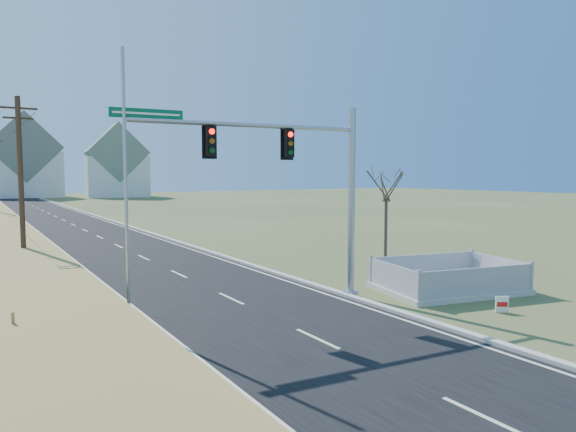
{
  "coord_description": "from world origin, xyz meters",
  "views": [
    {
      "loc": [
        -8.87,
        -14.46,
        5.06
      ],
      "look_at": [
        1.99,
        2.84,
        3.4
      ],
      "focal_mm": 32.0,
      "sensor_mm": 36.0,
      "label": 1
    }
  ],
  "objects_px": {
    "traffic_signal_mast": "(311,183)",
    "bare_tree": "(386,183)",
    "flagpole": "(127,217)",
    "open_sign": "(502,304)",
    "fence_enclosure": "(448,285)"
  },
  "relations": [
    {
      "from": "traffic_signal_mast",
      "to": "bare_tree",
      "type": "xyz_separation_m",
      "value": [
        7.39,
        3.66,
        -0.09
      ]
    },
    {
      "from": "traffic_signal_mast",
      "to": "flagpole",
      "type": "xyz_separation_m",
      "value": [
        -7.03,
        0.54,
        -1.05
      ]
    },
    {
      "from": "open_sign",
      "to": "bare_tree",
      "type": "bearing_deg",
      "value": 106.11
    },
    {
      "from": "fence_enclosure",
      "to": "bare_tree",
      "type": "xyz_separation_m",
      "value": [
        1.25,
        5.3,
        4.35
      ]
    },
    {
      "from": "traffic_signal_mast",
      "to": "open_sign",
      "type": "xyz_separation_m",
      "value": [
        4.98,
        -5.13,
        -4.39
      ]
    },
    {
      "from": "flagpole",
      "to": "open_sign",
      "type": "bearing_deg",
      "value": -25.26
    },
    {
      "from": "traffic_signal_mast",
      "to": "bare_tree",
      "type": "bearing_deg",
      "value": 31.99
    },
    {
      "from": "traffic_signal_mast",
      "to": "open_sign",
      "type": "height_order",
      "value": "traffic_signal_mast"
    },
    {
      "from": "fence_enclosure",
      "to": "open_sign",
      "type": "height_order",
      "value": "fence_enclosure"
    },
    {
      "from": "traffic_signal_mast",
      "to": "fence_enclosure",
      "type": "distance_m",
      "value": 7.75
    },
    {
      "from": "fence_enclosure",
      "to": "open_sign",
      "type": "distance_m",
      "value": 3.67
    },
    {
      "from": "traffic_signal_mast",
      "to": "flagpole",
      "type": "height_order",
      "value": "flagpole"
    },
    {
      "from": "fence_enclosure",
      "to": "open_sign",
      "type": "relative_size",
      "value": 11.0
    },
    {
      "from": "flagpole",
      "to": "bare_tree",
      "type": "distance_m",
      "value": 14.78
    },
    {
      "from": "flagpole",
      "to": "bare_tree",
      "type": "height_order",
      "value": "flagpole"
    }
  ]
}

